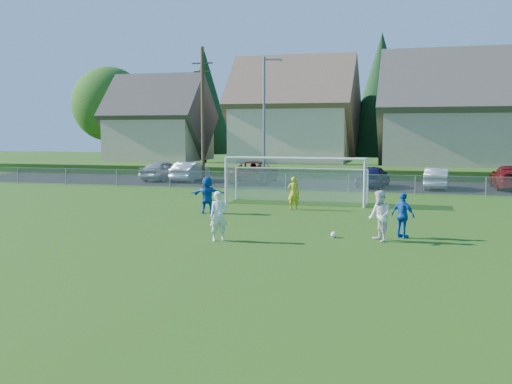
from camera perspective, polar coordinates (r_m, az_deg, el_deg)
ground at (r=16.89m, az=-7.48°, el=-7.44°), size 160.00×160.00×0.00m
asphalt_lot at (r=43.25m, az=7.05°, el=0.72°), size 60.00×60.00×0.00m
grass_embankment at (r=50.62m, az=8.36°, el=1.90°), size 70.00×6.00×0.80m
soccer_ball at (r=21.95m, az=7.42°, el=-4.04°), size 0.22×0.22×0.22m
player_white_a at (r=21.08m, az=-3.57°, el=-2.31°), size 0.76×0.69×1.75m
player_white_b at (r=21.35m, az=11.69°, el=-2.26°), size 1.01×1.09×1.79m
player_blue_a at (r=22.24m, az=13.82°, el=-2.18°), size 1.02×0.87×1.64m
player_blue_b at (r=28.12m, az=-4.66°, el=-0.27°), size 1.68×0.84×1.73m
goalkeeper at (r=29.40m, az=3.61°, el=-0.10°), size 0.64×0.47×1.62m
car_a at (r=46.76m, az=-8.87°, el=2.04°), size 2.40×4.79×1.57m
car_b at (r=45.88m, az=-6.26°, el=1.94°), size 1.64×4.47×1.46m
car_c at (r=44.24m, az=-0.11°, el=1.92°), size 3.00×5.94×1.61m
car_e at (r=41.70m, az=11.05°, el=1.49°), size 2.28×4.57×1.50m
car_f at (r=41.45m, az=16.83°, el=1.24°), size 1.71×4.29×1.39m
car_g at (r=42.88m, az=23.08°, el=1.30°), size 2.26×5.44×1.57m
soccer_goal at (r=31.89m, az=3.94°, el=1.84°), size 7.42×1.90×2.50m
chainlink_fence at (r=37.79m, az=5.79°, el=0.94°), size 52.06×0.06×1.20m
streetlight at (r=42.53m, az=0.85°, el=7.20°), size 1.38×0.18×9.00m
utility_pole at (r=45.05m, az=-5.09°, el=7.49°), size 1.60×0.26×10.00m
houses_row at (r=57.83m, az=11.40°, el=9.21°), size 53.90×11.45×13.27m
tree_row at (r=64.12m, az=11.00°, el=8.51°), size 65.98×12.36×13.80m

